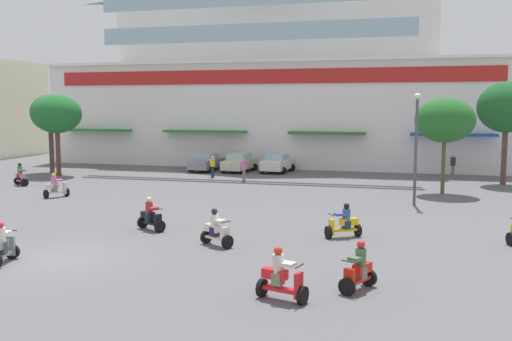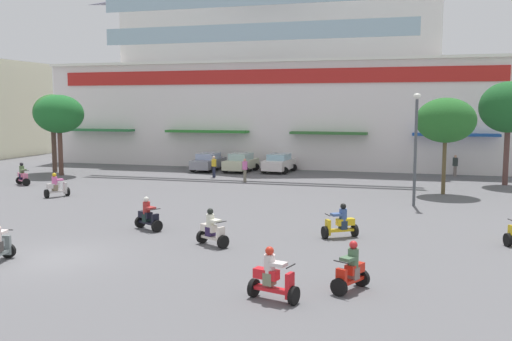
% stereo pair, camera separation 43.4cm
% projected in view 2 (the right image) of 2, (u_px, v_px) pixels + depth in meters
% --- Properties ---
extents(ground_plane, '(128.00, 128.00, 0.00)m').
position_uv_depth(ground_plane, '(191.00, 200.00, 32.70)').
color(ground_plane, '#5D5C5F').
extents(colonial_building, '(41.92, 14.81, 18.16)m').
position_uv_depth(colonial_building, '(280.00, 78.00, 53.19)').
color(colonial_building, white).
rests_on(colonial_building, ground).
extents(plaza_tree_0, '(3.88, 3.61, 6.31)m').
position_uv_depth(plaza_tree_0, '(59.00, 114.00, 43.95)').
color(plaza_tree_0, brown).
rests_on(plaza_tree_0, ground).
extents(plaza_tree_1, '(3.63, 3.26, 5.95)m').
position_uv_depth(plaza_tree_1, '(446.00, 121.00, 34.47)').
color(plaza_tree_1, brown).
rests_on(plaza_tree_1, ground).
extents(plaza_tree_2, '(3.26, 2.85, 6.38)m').
position_uv_depth(plaza_tree_2, '(53.00, 113.00, 46.01)').
color(plaza_tree_2, brown).
rests_on(plaza_tree_2, ground).
extents(plaza_tree_3, '(3.89, 3.82, 7.11)m').
position_uv_depth(plaza_tree_3, '(509.00, 108.00, 38.40)').
color(plaza_tree_3, brown).
rests_on(plaza_tree_3, ground).
extents(parked_car_0, '(2.37, 4.33, 1.48)m').
position_uv_depth(parked_car_0, '(208.00, 162.00, 47.47)').
color(parked_car_0, gray).
rests_on(parked_car_0, ground).
extents(parked_car_1, '(2.56, 4.13, 1.55)m').
position_uv_depth(parked_car_1, '(241.00, 162.00, 46.77)').
color(parked_car_1, beige).
rests_on(parked_car_1, ground).
extents(parked_car_2, '(2.60, 4.01, 1.52)m').
position_uv_depth(parked_car_2, '(279.00, 163.00, 46.34)').
color(parked_car_2, white).
rests_on(parked_car_2, ground).
extents(scooter_rider_0, '(1.49, 1.14, 1.47)m').
position_uv_depth(scooter_rider_0, '(148.00, 216.00, 24.89)').
color(scooter_rider_0, black).
rests_on(scooter_rider_0, ground).
extents(scooter_rider_2, '(1.46, 1.11, 1.48)m').
position_uv_depth(scooter_rider_2, '(212.00, 230.00, 22.04)').
color(scooter_rider_2, black).
rests_on(scooter_rider_2, ground).
extents(scooter_rider_5, '(1.07, 1.43, 1.50)m').
position_uv_depth(scooter_rider_5, '(351.00, 271.00, 16.66)').
color(scooter_rider_5, black).
rests_on(scooter_rider_5, ground).
extents(scooter_rider_6, '(1.52, 0.89, 1.54)m').
position_uv_depth(scooter_rider_6, '(273.00, 278.00, 15.83)').
color(scooter_rider_6, black).
rests_on(scooter_rider_6, ground).
extents(scooter_rider_7, '(1.45, 1.18, 1.56)m').
position_uv_depth(scooter_rider_7, '(23.00, 176.00, 38.92)').
color(scooter_rider_7, black).
rests_on(scooter_rider_7, ground).
extents(scooter_rider_8, '(1.19, 1.49, 1.48)m').
position_uv_depth(scooter_rider_8, '(56.00, 187.00, 33.83)').
color(scooter_rider_8, black).
rests_on(scooter_rider_8, ground).
extents(scooter_rider_9, '(1.54, 1.22, 1.44)m').
position_uv_depth(scooter_rider_9, '(341.00, 224.00, 23.40)').
color(scooter_rider_9, black).
rests_on(scooter_rider_9, ground).
extents(pedestrian_0, '(0.45, 0.45, 1.66)m').
position_uv_depth(pedestrian_0, '(455.00, 164.00, 43.69)').
color(pedestrian_0, slate).
rests_on(pedestrian_0, ground).
extents(pedestrian_1, '(0.42, 0.42, 1.69)m').
position_uv_depth(pedestrian_1, '(245.00, 169.00, 40.48)').
color(pedestrian_1, '#736C5C').
rests_on(pedestrian_1, ground).
extents(pedestrian_2, '(0.44, 0.44, 1.63)m').
position_uv_depth(pedestrian_2, '(214.00, 165.00, 43.08)').
color(pedestrian_2, '#24283E').
rests_on(pedestrian_2, ground).
extents(streetlamp_near, '(0.40, 0.40, 6.13)m').
position_uv_depth(streetlamp_near, '(416.00, 140.00, 30.54)').
color(streetlamp_near, '#474C51').
rests_on(streetlamp_near, ground).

